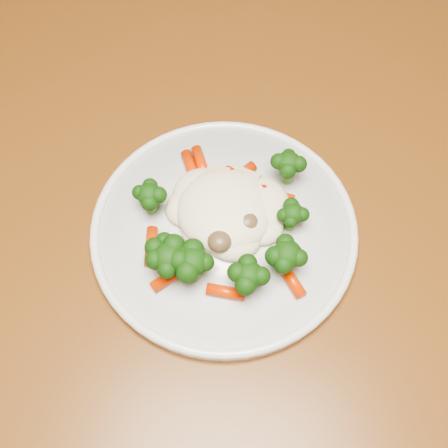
% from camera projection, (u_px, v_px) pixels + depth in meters
% --- Properties ---
extents(dining_table, '(1.19, 0.85, 0.75)m').
position_uv_depth(dining_table, '(206.00, 275.00, 0.69)').
color(dining_table, brown).
rests_on(dining_table, ground).
extents(plate, '(0.28, 0.28, 0.01)m').
position_uv_depth(plate, '(224.00, 230.00, 0.59)').
color(plate, silver).
rests_on(plate, dining_table).
extents(meal, '(0.19, 0.18, 0.05)m').
position_uv_depth(meal, '(223.00, 223.00, 0.57)').
color(meal, '#FBEFC9').
rests_on(meal, plate).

